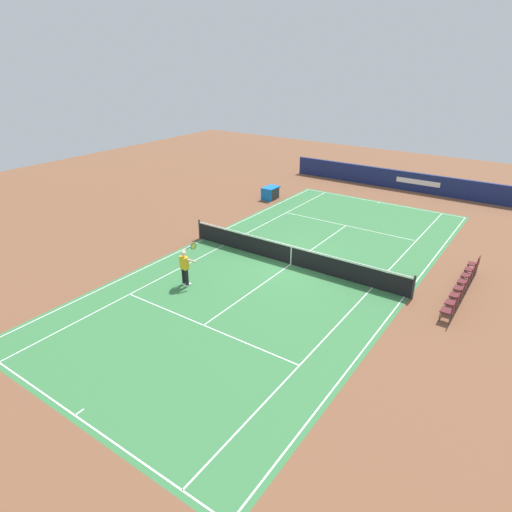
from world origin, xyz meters
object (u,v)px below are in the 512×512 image
at_px(tennis_ball, 242,245).
at_px(spectator_chair_0, 475,263).
at_px(tennis_player_near, 185,266).
at_px(spectator_chair_5, 458,295).
at_px(spectator_chair_4, 462,288).
at_px(spectator_chair_7, 449,310).
at_px(spectator_chair_3, 465,281).
at_px(spectator_chair_1, 472,269).
at_px(equipment_cart_tarped, 271,193).
at_px(spectator_chair_6, 454,302).
at_px(spectator_chair_2, 469,275).
at_px(tennis_net, 291,255).

relative_size(tennis_ball, spectator_chair_0, 0.08).
bearing_deg(tennis_player_near, spectator_chair_5, 115.70).
bearing_deg(spectator_chair_5, spectator_chair_4, 180.00).
bearing_deg(spectator_chair_7, spectator_chair_3, 180.00).
xyz_separation_m(spectator_chair_1, spectator_chair_4, (2.11, 0.00, 0.00)).
xyz_separation_m(spectator_chair_0, spectator_chair_3, (2.11, 0.00, 0.00)).
bearing_deg(spectator_chair_1, tennis_player_near, -52.83).
distance_m(tennis_ball, spectator_chair_5, 10.69).
height_order(spectator_chair_1, equipment_cart_tarped, spectator_chair_1).
xyz_separation_m(spectator_chair_4, spectator_chair_7, (2.11, 0.00, 0.00)).
relative_size(spectator_chair_5, spectator_chair_6, 1.00).
bearing_deg(spectator_chair_5, tennis_ball, -90.06).
relative_size(spectator_chair_2, spectator_chair_6, 1.00).
height_order(tennis_net, spectator_chair_5, tennis_net).
relative_size(tennis_player_near, spectator_chair_0, 1.93).
height_order(tennis_ball, spectator_chair_5, spectator_chair_5).
height_order(spectator_chair_0, spectator_chair_4, same).
bearing_deg(spectator_chair_3, tennis_player_near, -58.21).
bearing_deg(tennis_ball, equipment_cart_tarped, -157.11).
relative_size(spectator_chair_4, spectator_chair_7, 1.00).
distance_m(spectator_chair_1, spectator_chair_5, 2.81).
height_order(tennis_net, tennis_ball, tennis_net).
bearing_deg(spectator_chair_4, spectator_chair_2, 180.00).
bearing_deg(spectator_chair_2, spectator_chair_3, 0.00).
bearing_deg(spectator_chair_6, tennis_player_near, -67.61).
relative_size(spectator_chair_4, spectator_chair_5, 1.00).
xyz_separation_m(spectator_chair_1, spectator_chair_5, (2.81, 0.00, 0.00)).
bearing_deg(spectator_chair_1, tennis_ball, -75.32).
bearing_deg(spectator_chair_1, spectator_chair_6, 0.00).
bearing_deg(spectator_chair_7, equipment_cart_tarped, -123.45).
xyz_separation_m(tennis_ball, spectator_chair_7, (1.41, 10.68, 0.49)).
height_order(tennis_net, tennis_player_near, tennis_player_near).
relative_size(tennis_net, equipment_cart_tarped, 9.36).
bearing_deg(equipment_cart_tarped, spectator_chair_3, 65.31).
xyz_separation_m(spectator_chair_3, spectator_chair_4, (0.70, 0.00, 0.00)).
distance_m(tennis_ball, spectator_chair_2, 10.90).
xyz_separation_m(spectator_chair_2, spectator_chair_3, (0.70, 0.00, 0.00)).
relative_size(tennis_player_near, spectator_chair_6, 1.93).
bearing_deg(spectator_chair_0, tennis_net, -61.95).
relative_size(spectator_chair_0, spectator_chair_4, 1.00).
height_order(spectator_chair_2, spectator_chair_3, same).
distance_m(tennis_player_near, spectator_chair_5, 11.26).
bearing_deg(spectator_chair_2, equipment_cart_tarped, -112.27).
bearing_deg(spectator_chair_2, tennis_player_near, -55.44).
relative_size(spectator_chair_5, spectator_chair_7, 1.00).
distance_m(tennis_ball, spectator_chair_4, 10.72).
bearing_deg(tennis_ball, spectator_chair_0, 108.14).
bearing_deg(tennis_player_near, tennis_ball, -173.65).
relative_size(tennis_player_near, spectator_chair_7, 1.93).
xyz_separation_m(spectator_chair_3, spectator_chair_6, (2.11, 0.00, 0.00)).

